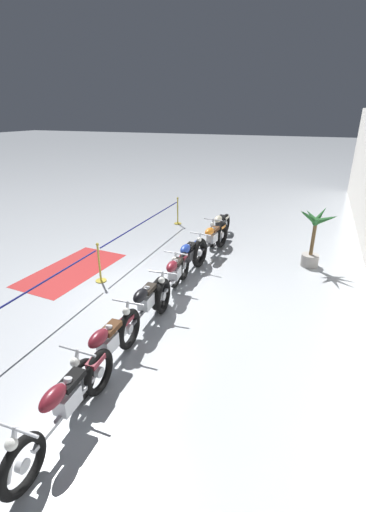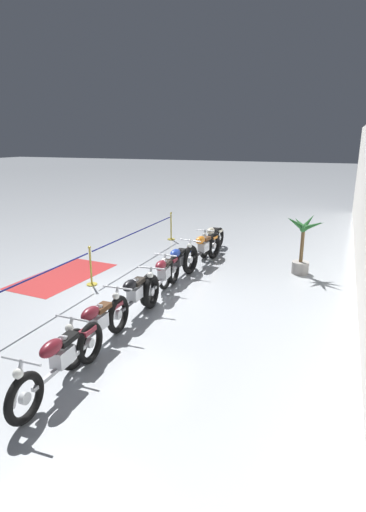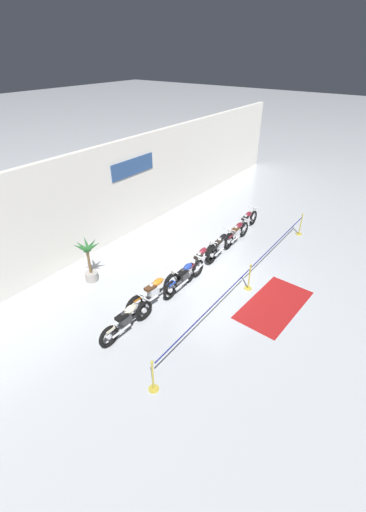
% 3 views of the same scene
% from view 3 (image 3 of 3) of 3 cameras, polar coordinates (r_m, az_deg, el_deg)
% --- Properties ---
extents(ground_plane, '(120.00, 120.00, 0.00)m').
position_cam_3_polar(ground_plane, '(13.15, 5.16, -3.20)').
color(ground_plane, '#B2B7BC').
extents(back_wall, '(28.00, 0.29, 4.20)m').
position_cam_3_polar(back_wall, '(15.07, -11.48, 10.13)').
color(back_wall, silver).
rests_on(back_wall, ground).
extents(motorcycle_cream_0, '(2.16, 0.62, 0.93)m').
position_cam_3_polar(motorcycle_cream_0, '(10.61, -9.30, -10.51)').
color(motorcycle_cream_0, black).
rests_on(motorcycle_cream_0, ground).
extents(motorcycle_orange_1, '(2.52, 0.62, 0.99)m').
position_cam_3_polar(motorcycle_orange_1, '(11.49, -4.74, -6.08)').
color(motorcycle_orange_1, black).
rests_on(motorcycle_orange_1, ground).
extents(motorcycle_blue_2, '(2.37, 0.62, 0.93)m').
position_cam_3_polar(motorcycle_blue_2, '(12.24, 0.31, -3.35)').
color(motorcycle_blue_2, black).
rests_on(motorcycle_blue_2, ground).
extents(motorcycle_maroon_3, '(2.42, 0.63, 0.96)m').
position_cam_3_polar(motorcycle_maroon_3, '(13.11, 2.96, -0.72)').
color(motorcycle_maroon_3, black).
rests_on(motorcycle_maroon_3, ground).
extents(motorcycle_black_4, '(2.16, 0.62, 0.95)m').
position_cam_3_polar(motorcycle_black_4, '(14.14, 6.28, 1.74)').
color(motorcycle_black_4, black).
rests_on(motorcycle_black_4, ground).
extents(motorcycle_maroon_5, '(2.10, 0.62, 0.92)m').
position_cam_3_polar(motorcycle_maroon_5, '(15.23, 8.97, 3.82)').
color(motorcycle_maroon_5, black).
rests_on(motorcycle_maroon_5, ground).
extents(motorcycle_maroon_6, '(2.31, 0.62, 0.94)m').
position_cam_3_polar(motorcycle_maroon_6, '(16.30, 10.51, 5.63)').
color(motorcycle_maroon_6, black).
rests_on(motorcycle_maroon_6, ground).
extents(potted_palm_left_of_row, '(1.00, 1.01, 1.71)m').
position_cam_3_polar(potted_palm_left_of_row, '(12.82, -15.41, -0.61)').
color(potted_palm_left_of_row, gray).
rests_on(potted_palm_left_of_row, ground).
extents(stanchion_far_left, '(10.43, 0.28, 1.05)m').
position_cam_3_polar(stanchion_far_left, '(11.13, 7.69, -6.09)').
color(stanchion_far_left, gold).
rests_on(stanchion_far_left, ground).
extents(stanchion_mid_left, '(0.28, 0.28, 1.05)m').
position_cam_3_polar(stanchion_mid_left, '(12.43, 10.92, -4.04)').
color(stanchion_mid_left, gold).
rests_on(stanchion_mid_left, ground).
extents(stanchion_mid_right, '(0.28, 0.28, 1.05)m').
position_cam_3_polar(stanchion_mid_right, '(16.65, 18.94, 4.54)').
color(stanchion_mid_right, gold).
rests_on(stanchion_mid_right, ground).
extents(floor_banner, '(3.10, 1.74, 0.01)m').
position_cam_3_polar(floor_banner, '(12.11, 14.95, -7.85)').
color(floor_banner, maroon).
rests_on(floor_banner, ground).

